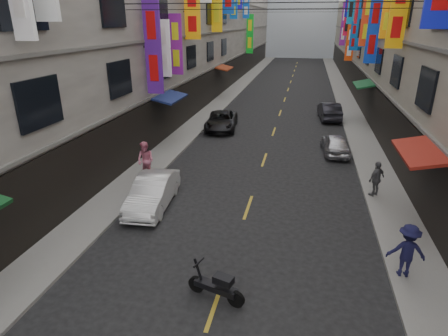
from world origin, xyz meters
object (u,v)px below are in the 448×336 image
at_px(scooter_far_right, 329,145).
at_px(pedestrian_rnear, 407,251).
at_px(car_left_far, 221,121).
at_px(pedestrian_lfar, 146,160).
at_px(scooter_crossing, 217,286).
at_px(pedestrian_rfar, 377,179).
at_px(car_right_mid, 335,144).
at_px(car_left_mid, 153,192).
at_px(car_right_far, 329,111).

distance_m(scooter_far_right, pedestrian_rnear, 12.05).
relative_size(car_left_far, pedestrian_lfar, 2.42).
distance_m(scooter_crossing, car_left_far, 18.05).
bearing_deg(pedestrian_rfar, pedestrian_rnear, 46.02).
xyz_separation_m(scooter_far_right, pedestrian_rfar, (1.71, -6.15, 0.49)).
height_order(pedestrian_lfar, pedestrian_rfar, pedestrian_lfar).
bearing_deg(pedestrian_rfar, car_right_mid, -120.56).
relative_size(car_left_far, pedestrian_rfar, 2.80).
bearing_deg(pedestrian_rnear, pedestrian_lfar, -27.86).
xyz_separation_m(scooter_far_right, pedestrian_rnear, (1.71, -11.92, 0.54)).
xyz_separation_m(car_left_mid, pedestrian_rfar, (9.40, 2.91, 0.26)).
bearing_deg(pedestrian_lfar, car_right_mid, 49.23).
relative_size(scooter_far_right, pedestrian_rnear, 1.02).
bearing_deg(scooter_far_right, pedestrian_rfar, 90.91).
bearing_deg(car_right_far, car_left_mid, 59.57).
bearing_deg(car_left_mid, car_right_mid, 42.87).
xyz_separation_m(car_left_mid, car_right_far, (8.00, 17.35, 0.02)).
distance_m(scooter_far_right, car_right_far, 8.30).
height_order(scooter_far_right, car_right_mid, car_right_mid).
relative_size(car_left_far, pedestrian_rnear, 2.63).
distance_m(pedestrian_lfar, pedestrian_rnear, 12.09).
height_order(car_left_mid, car_right_mid, car_left_mid).
xyz_separation_m(car_right_far, pedestrian_rnear, (1.40, -20.21, 0.30)).
height_order(scooter_far_right, pedestrian_rnear, pedestrian_rnear).
xyz_separation_m(scooter_crossing, car_right_far, (4.01, 22.38, 0.25)).
distance_m(car_left_mid, car_right_mid, 11.87).
height_order(car_left_far, car_right_far, car_right_far).
distance_m(car_left_far, car_right_far, 9.15).
bearing_deg(pedestrian_rnear, scooter_far_right, -82.95).
relative_size(pedestrian_lfar, pedestrian_rnear, 1.08).
bearing_deg(car_left_mid, car_left_far, 84.45).
distance_m(car_right_mid, car_right_far, 8.57).
height_order(pedestrian_lfar, pedestrian_rnear, pedestrian_lfar).
bearing_deg(scooter_crossing, car_left_mid, 54.99).
xyz_separation_m(pedestrian_lfar, pedestrian_rfar, (10.80, 0.33, -0.13)).
bearing_deg(car_left_mid, pedestrian_rfar, 12.41).
bearing_deg(car_left_far, pedestrian_lfar, -104.99).
relative_size(car_right_far, pedestrian_lfar, 2.23).
bearing_deg(scooter_crossing, car_right_mid, 0.40).
xyz_separation_m(scooter_crossing, pedestrian_rfar, (5.41, 7.94, 0.49)).
height_order(scooter_far_right, pedestrian_rfar, pedestrian_rfar).
xyz_separation_m(scooter_far_right, pedestrian_lfar, (-9.09, -6.48, 0.62)).
bearing_deg(pedestrian_lfar, scooter_far_right, 51.30).
relative_size(car_left_far, car_right_mid, 1.29).
relative_size(car_left_mid, pedestrian_rnear, 2.34).
xyz_separation_m(pedestrian_lfar, pedestrian_rnear, (10.80, -5.44, -0.07)).
xyz_separation_m(car_right_mid, pedestrian_rnear, (1.40, -11.64, 0.38)).
distance_m(scooter_far_right, pedestrian_lfar, 11.18).
height_order(car_right_far, pedestrian_rfar, pedestrian_rfar).
bearing_deg(car_left_far, scooter_crossing, -83.87).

